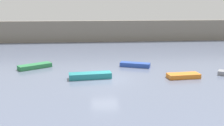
{
  "coord_description": "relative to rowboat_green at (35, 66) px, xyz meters",
  "views": [
    {
      "loc": [
        -1.43,
        -22.97,
        6.85
      ],
      "look_at": [
        0.92,
        2.7,
        0.86
      ],
      "focal_mm": 41.93,
      "sensor_mm": 36.0,
      "label": 1
    }
  ],
  "objects": [
    {
      "name": "ground_plane",
      "position": [
        7.15,
        -4.69,
        -0.22
      ],
      "size": [
        120.0,
        120.0,
        0.0
      ],
      "primitive_type": "plane",
      "color": "slate"
    },
    {
      "name": "rowboat_blue",
      "position": [
        10.74,
        -0.34,
        0.01
      ],
      "size": [
        3.35,
        2.03,
        0.45
      ],
      "primitive_type": "cube",
      "rotation": [
        0.0,
        0.0,
        -0.37
      ],
      "color": "#2B4CAD",
      "rests_on": "ground_plane"
    },
    {
      "name": "embankment_wall",
      "position": [
        7.15,
        18.96,
        1.63
      ],
      "size": [
        80.0,
        1.2,
        3.69
      ],
      "primitive_type": "cube",
      "color": "gray",
      "rests_on": "ground_plane"
    },
    {
      "name": "rowboat_green",
      "position": [
        0.0,
        0.0,
        0.0
      ],
      "size": [
        3.52,
        2.79,
        0.44
      ],
      "primitive_type": "cube",
      "rotation": [
        0.0,
        0.0,
        0.56
      ],
      "color": "#2D7F47",
      "rests_on": "ground_plane"
    },
    {
      "name": "rowboat_orange",
      "position": [
        14.46,
        -4.99,
        -0.01
      ],
      "size": [
        3.08,
        1.4,
        0.41
      ],
      "primitive_type": "cube",
      "rotation": [
        0.0,
        0.0,
        0.08
      ],
      "color": "orange",
      "rests_on": "ground_plane"
    },
    {
      "name": "rowboat_teal",
      "position": [
        5.84,
        -4.37,
        0.04
      ],
      "size": [
        3.97,
        1.48,
        0.53
      ],
      "primitive_type": "cube",
      "rotation": [
        0.0,
        0.0,
        0.1
      ],
      "color": "teal",
      "rests_on": "ground_plane"
    }
  ]
}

